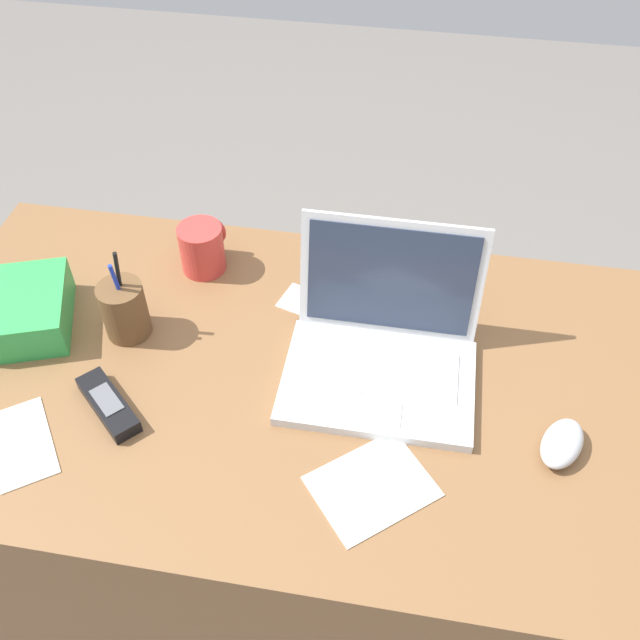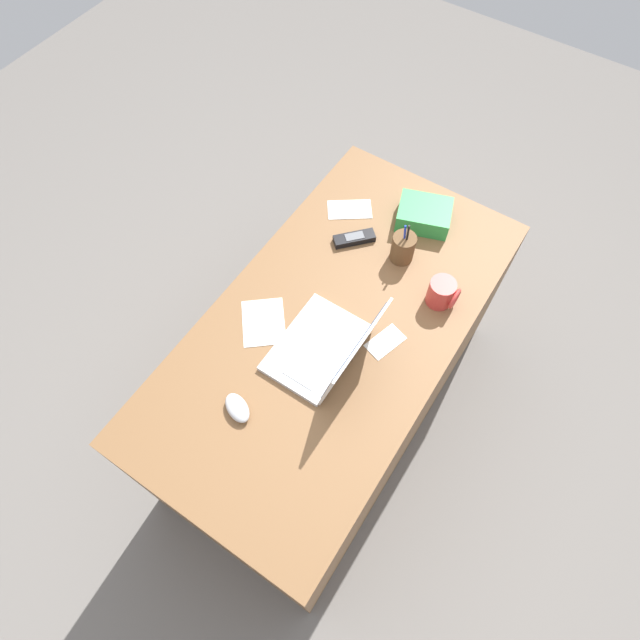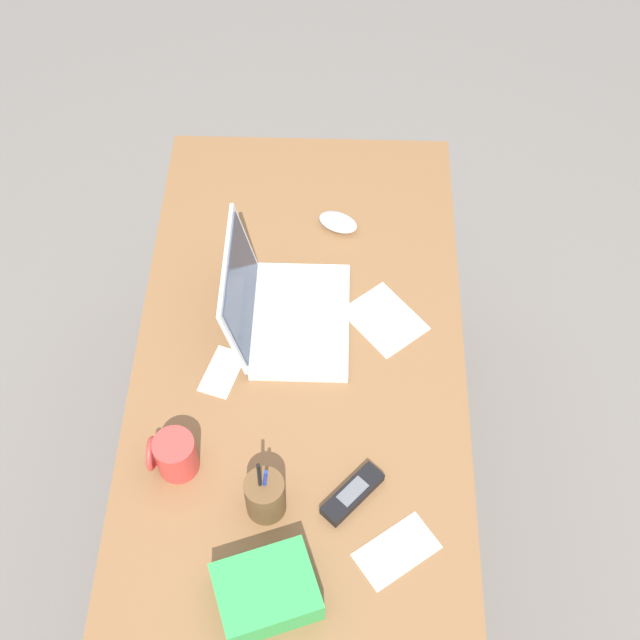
% 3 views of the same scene
% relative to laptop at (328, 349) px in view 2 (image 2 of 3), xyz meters
% --- Properties ---
extents(ground_plane, '(6.00, 6.00, 0.00)m').
position_rel_laptop_xyz_m(ground_plane, '(-0.10, -0.04, -0.80)').
color(ground_plane, slate).
extents(desk, '(1.40, 0.72, 0.75)m').
position_rel_laptop_xyz_m(desk, '(-0.10, -0.04, -0.42)').
color(desk, brown).
rests_on(desk, ground).
extents(laptop, '(0.31, 0.26, 0.23)m').
position_rel_laptop_xyz_m(laptop, '(0.00, 0.00, 0.00)').
color(laptop, silver).
rests_on(laptop, desk).
extents(computer_mouse, '(0.09, 0.11, 0.04)m').
position_rel_laptop_xyz_m(computer_mouse, '(0.29, -0.12, -0.03)').
color(computer_mouse, silver).
rests_on(computer_mouse, desk).
extents(coffee_mug_white, '(0.08, 0.09, 0.10)m').
position_rel_laptop_xyz_m(coffee_mug_white, '(-0.36, 0.19, 0.00)').
color(coffee_mug_white, '#C63833').
rests_on(coffee_mug_white, desk).
extents(cordless_phone, '(0.13, 0.13, 0.03)m').
position_rel_laptop_xyz_m(cordless_phone, '(-0.42, -0.16, -0.03)').
color(cordless_phone, black).
rests_on(cordless_phone, desk).
extents(pen_holder, '(0.08, 0.08, 0.18)m').
position_rel_laptop_xyz_m(pen_holder, '(-0.44, 0.01, 0.01)').
color(pen_holder, brown).
rests_on(pen_holder, desk).
extents(snack_bag, '(0.19, 0.21, 0.07)m').
position_rel_laptop_xyz_m(snack_bag, '(-0.62, -0.01, -0.01)').
color(snack_bag, green).
rests_on(snack_bag, desk).
extents(paper_note_near_laptop, '(0.16, 0.18, 0.00)m').
position_rel_laptop_xyz_m(paper_note_near_laptop, '(-0.52, -0.25, -0.05)').
color(paper_note_near_laptop, white).
rests_on(paper_note_near_laptop, desk).
extents(paper_note_left, '(0.14, 0.10, 0.00)m').
position_rel_laptop_xyz_m(paper_note_left, '(-0.14, 0.12, -0.05)').
color(paper_note_left, white).
rests_on(paper_note_left, desk).
extents(paper_note_right, '(0.21, 0.21, 0.00)m').
position_rel_laptop_xyz_m(paper_note_right, '(0.01, -0.23, -0.05)').
color(paper_note_right, white).
rests_on(paper_note_right, desk).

